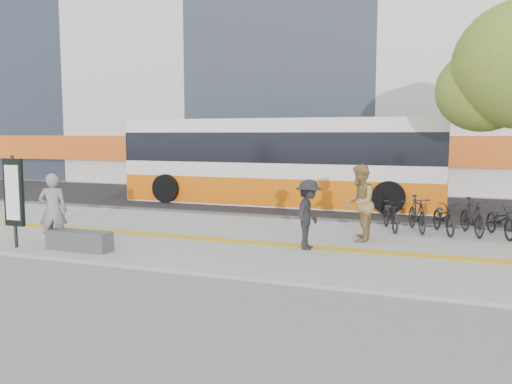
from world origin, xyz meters
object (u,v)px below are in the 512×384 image
at_px(signboard, 14,194).
at_px(bus, 280,164).
at_px(seated_woman, 53,210).
at_px(bench, 79,241).
at_px(pedestrian_tan, 360,203).
at_px(pedestrian_dark, 308,214).

xyz_separation_m(signboard, bus, (3.35, 10.01, 0.24)).
distance_m(bus, seated_woman, 9.98).
bearing_deg(seated_woman, signboard, -5.60).
bearing_deg(bench, seated_woman, 174.69).
xyz_separation_m(signboard, seated_woman, (0.80, 0.38, -0.40)).
bearing_deg(signboard, bus, 71.50).
bearing_deg(bench, pedestrian_tan, 29.75).
distance_m(bench, pedestrian_dark, 5.38).
height_order(bench, pedestrian_tan, pedestrian_tan).
distance_m(bench, seated_woman, 1.04).
distance_m(bench, signboard, 1.94).
height_order(signboard, pedestrian_dark, signboard).
xyz_separation_m(bus, seated_woman, (-2.55, -9.63, -0.65)).
relative_size(seated_woman, pedestrian_tan, 0.92).
bearing_deg(pedestrian_tan, bench, -64.45).
relative_size(bus, pedestrian_tan, 6.41).
bearing_deg(bench, signboard, -169.19).
bearing_deg(signboard, pedestrian_dark, 19.37).
relative_size(seated_woman, pedestrian_dark, 1.08).
xyz_separation_m(bench, signboard, (-1.60, -0.31, 1.06)).
relative_size(signboard, pedestrian_tan, 1.14).
bearing_deg(bus, bench, -100.22).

